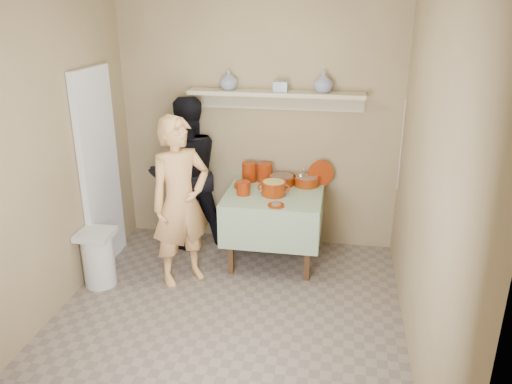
% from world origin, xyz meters
% --- Properties ---
extents(ground, '(3.50, 3.50, 0.00)m').
position_xyz_m(ground, '(0.00, 0.00, 0.00)').
color(ground, '#74665B').
rests_on(ground, ground).
extents(tile_panel, '(0.06, 0.70, 2.00)m').
position_xyz_m(tile_panel, '(-1.46, 0.95, 1.00)').
color(tile_panel, silver).
rests_on(tile_panel, ground).
extents(plate_stack_a, '(0.16, 0.16, 0.21)m').
position_xyz_m(plate_stack_a, '(-0.06, 1.56, 0.86)').
color(plate_stack_a, '#761A01').
rests_on(plate_stack_a, serving_table).
extents(plate_stack_b, '(0.17, 0.17, 0.20)m').
position_xyz_m(plate_stack_b, '(0.10, 1.58, 0.86)').
color(plate_stack_b, '#761A01').
rests_on(plate_stack_b, serving_table).
extents(bowl_stack, '(0.14, 0.14, 0.14)m').
position_xyz_m(bowl_stack, '(-0.05, 1.15, 0.83)').
color(bowl_stack, '#761A01').
rests_on(bowl_stack, serving_table).
extents(empty_bowl, '(0.17, 0.17, 0.05)m').
position_xyz_m(empty_bowl, '(-0.09, 1.33, 0.79)').
color(empty_bowl, '#761A01').
rests_on(empty_bowl, serving_table).
extents(propped_lid, '(0.28, 0.16, 0.27)m').
position_xyz_m(propped_lid, '(0.70, 1.59, 0.88)').
color(propped_lid, '#761A01').
rests_on(propped_lid, serving_table).
extents(vase_right, '(0.24, 0.24, 0.21)m').
position_xyz_m(vase_right, '(0.68, 1.64, 1.82)').
color(vase_right, navy).
rests_on(vase_right, wall_shelf).
extents(vase_left, '(0.27, 0.27, 0.20)m').
position_xyz_m(vase_left, '(-0.29, 1.63, 1.82)').
color(vase_left, navy).
rests_on(vase_left, wall_shelf).
extents(ceramic_box, '(0.15, 0.11, 0.10)m').
position_xyz_m(ceramic_box, '(0.25, 1.61, 1.77)').
color(ceramic_box, navy).
rests_on(ceramic_box, wall_shelf).
extents(person_cook, '(0.70, 0.70, 1.64)m').
position_xyz_m(person_cook, '(-0.56, 0.71, 0.82)').
color(person_cook, tan).
rests_on(person_cook, ground).
extents(person_helper, '(1.03, 0.98, 1.67)m').
position_xyz_m(person_helper, '(-0.74, 1.48, 0.83)').
color(person_helper, black).
rests_on(person_helper, ground).
extents(room_shell, '(3.04, 3.54, 2.62)m').
position_xyz_m(room_shell, '(0.00, 0.00, 1.61)').
color(room_shell, '#99835E').
rests_on(room_shell, ground).
extents(serving_table, '(0.97, 0.97, 0.76)m').
position_xyz_m(serving_table, '(0.25, 1.28, 0.64)').
color(serving_table, '#4C2D16').
rests_on(serving_table, ground).
extents(cazuela_meat_a, '(0.30, 0.30, 0.10)m').
position_xyz_m(cazuela_meat_a, '(0.29, 1.52, 0.82)').
color(cazuela_meat_a, '#641A01').
rests_on(cazuela_meat_a, serving_table).
extents(cazuela_meat_b, '(0.28, 0.28, 0.10)m').
position_xyz_m(cazuela_meat_b, '(0.56, 1.52, 0.82)').
color(cazuela_meat_b, '#641A01').
rests_on(cazuela_meat_b, serving_table).
extents(ladle, '(0.08, 0.26, 0.19)m').
position_xyz_m(ladle, '(0.50, 1.50, 0.87)').
color(ladle, silver).
rests_on(ladle, cazuela_meat_b).
extents(cazuela_rice, '(0.33, 0.25, 0.14)m').
position_xyz_m(cazuela_rice, '(0.25, 1.19, 0.85)').
color(cazuela_rice, '#641A01').
rests_on(cazuela_rice, serving_table).
extents(front_plate, '(0.16, 0.16, 0.03)m').
position_xyz_m(front_plate, '(0.32, 0.90, 0.77)').
color(front_plate, '#761A01').
rests_on(front_plate, serving_table).
extents(wall_shelf, '(1.80, 0.25, 0.21)m').
position_xyz_m(wall_shelf, '(0.20, 1.65, 1.67)').
color(wall_shelf, '#B9AC8A').
rests_on(wall_shelf, room_shell).
extents(trash_bin, '(0.32, 0.32, 0.56)m').
position_xyz_m(trash_bin, '(-1.33, 0.48, 0.28)').
color(trash_bin, silver).
rests_on(trash_bin, ground).
extents(electrical_cord, '(0.01, 0.05, 0.90)m').
position_xyz_m(electrical_cord, '(1.47, 1.48, 1.25)').
color(electrical_cord, silver).
rests_on(electrical_cord, wall_shelf).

